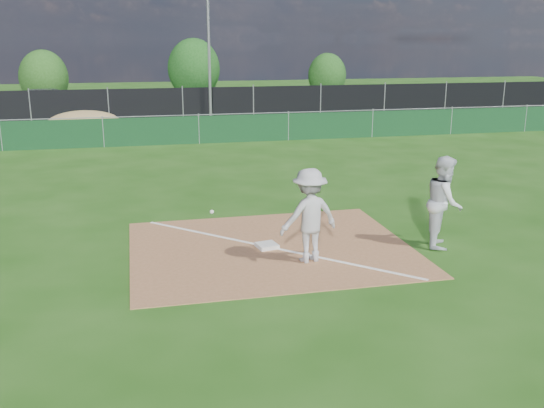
{
  "coord_description": "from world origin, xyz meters",
  "views": [
    {
      "loc": [
        -2.77,
        -11.14,
        4.41
      ],
      "look_at": [
        0.03,
        1.0,
        1.0
      ],
      "focal_mm": 40.0,
      "sensor_mm": 36.0,
      "label": 1
    }
  ],
  "objects_px": {
    "play_at_first": "(309,216)",
    "tree_mid": "(194,69)",
    "tree_right": "(327,75)",
    "runner": "(444,202)",
    "first_base": "(267,246)",
    "car_left": "(50,100)",
    "car_right": "(280,98)",
    "light_pole": "(209,47)",
    "tree_left": "(44,78)",
    "car_mid": "(139,101)"
  },
  "relations": [
    {
      "from": "tree_right",
      "to": "car_left",
      "type": "bearing_deg",
      "value": -163.56
    },
    {
      "from": "play_at_first",
      "to": "car_right",
      "type": "xyz_separation_m",
      "value": [
        6.14,
        27.83,
        -0.32
      ]
    },
    {
      "from": "tree_left",
      "to": "tree_right",
      "type": "height_order",
      "value": "tree_left"
    },
    {
      "from": "light_pole",
      "to": "car_left",
      "type": "relative_size",
      "value": 1.68
    },
    {
      "from": "car_left",
      "to": "tree_left",
      "type": "height_order",
      "value": "tree_left"
    },
    {
      "from": "car_right",
      "to": "tree_mid",
      "type": "distance_m",
      "value": 8.07
    },
    {
      "from": "tree_right",
      "to": "light_pole",
      "type": "bearing_deg",
      "value": -133.7
    },
    {
      "from": "car_right",
      "to": "first_base",
      "type": "bearing_deg",
      "value": 172.27
    },
    {
      "from": "light_pole",
      "to": "tree_mid",
      "type": "distance_m",
      "value": 11.48
    },
    {
      "from": "light_pole",
      "to": "first_base",
      "type": "relative_size",
      "value": 19.08
    },
    {
      "from": "light_pole",
      "to": "car_right",
      "type": "relative_size",
      "value": 1.78
    },
    {
      "from": "car_left",
      "to": "tree_right",
      "type": "bearing_deg",
      "value": -63.48
    },
    {
      "from": "tree_left",
      "to": "play_at_first",
      "type": "bearing_deg",
      "value": -74.42
    },
    {
      "from": "light_pole",
      "to": "runner",
      "type": "distance_m",
      "value": 22.67
    },
    {
      "from": "first_base",
      "to": "car_left",
      "type": "height_order",
      "value": "car_left"
    },
    {
      "from": "car_mid",
      "to": "tree_left",
      "type": "height_order",
      "value": "tree_left"
    },
    {
      "from": "play_at_first",
      "to": "tree_mid",
      "type": "distance_m",
      "value": 34.05
    },
    {
      "from": "car_mid",
      "to": "tree_left",
      "type": "relative_size",
      "value": 1.18
    },
    {
      "from": "car_mid",
      "to": "light_pole",
      "type": "bearing_deg",
      "value": -157.26
    },
    {
      "from": "tree_left",
      "to": "tree_right",
      "type": "distance_m",
      "value": 20.17
    },
    {
      "from": "car_mid",
      "to": "tree_left",
      "type": "distance_m",
      "value": 8.14
    },
    {
      "from": "first_base",
      "to": "tree_mid",
      "type": "distance_m",
      "value": 33.17
    },
    {
      "from": "play_at_first",
      "to": "car_mid",
      "type": "height_order",
      "value": "play_at_first"
    },
    {
      "from": "car_mid",
      "to": "car_right",
      "type": "xyz_separation_m",
      "value": [
        9.03,
        1.14,
        -0.08
      ]
    },
    {
      "from": "tree_left",
      "to": "light_pole",
      "type": "bearing_deg",
      "value": -43.57
    },
    {
      "from": "car_right",
      "to": "tree_right",
      "type": "relative_size",
      "value": 1.33
    },
    {
      "from": "runner",
      "to": "tree_left",
      "type": "bearing_deg",
      "value": 46.72
    },
    {
      "from": "runner",
      "to": "tree_right",
      "type": "distance_m",
      "value": 34.09
    },
    {
      "from": "car_right",
      "to": "tree_right",
      "type": "xyz_separation_m",
      "value": [
        5.05,
        5.57,
        1.08
      ]
    },
    {
      "from": "play_at_first",
      "to": "tree_mid",
      "type": "height_order",
      "value": "tree_mid"
    },
    {
      "from": "tree_mid",
      "to": "car_right",
      "type": "bearing_deg",
      "value": -51.42
    },
    {
      "from": "runner",
      "to": "tree_mid",
      "type": "relative_size",
      "value": 0.45
    },
    {
      "from": "car_right",
      "to": "tree_right",
      "type": "distance_m",
      "value": 7.59
    },
    {
      "from": "first_base",
      "to": "tree_right",
      "type": "height_order",
      "value": "tree_right"
    },
    {
      "from": "car_right",
      "to": "runner",
      "type": "bearing_deg",
      "value": -179.78
    },
    {
      "from": "tree_right",
      "to": "tree_mid",
      "type": "bearing_deg",
      "value": 176.51
    },
    {
      "from": "play_at_first",
      "to": "tree_mid",
      "type": "bearing_deg",
      "value": 87.95
    },
    {
      "from": "tree_right",
      "to": "runner",
      "type": "bearing_deg",
      "value": -103.7
    },
    {
      "from": "play_at_first",
      "to": "car_left",
      "type": "height_order",
      "value": "play_at_first"
    },
    {
      "from": "first_base",
      "to": "tree_mid",
      "type": "height_order",
      "value": "tree_mid"
    },
    {
      "from": "tree_left",
      "to": "runner",
      "type": "bearing_deg",
      "value": -69.21
    },
    {
      "from": "tree_right",
      "to": "first_base",
      "type": "bearing_deg",
      "value": -110.07
    },
    {
      "from": "play_at_first",
      "to": "car_left",
      "type": "relative_size",
      "value": 0.56
    },
    {
      "from": "first_base",
      "to": "play_at_first",
      "type": "bearing_deg",
      "value": -55.7
    },
    {
      "from": "first_base",
      "to": "car_left",
      "type": "xyz_separation_m",
      "value": [
        -7.46,
        26.73,
        0.76
      ]
    },
    {
      "from": "tree_left",
      "to": "tree_mid",
      "type": "relative_size",
      "value": 0.84
    },
    {
      "from": "light_pole",
      "to": "tree_mid",
      "type": "height_order",
      "value": "light_pole"
    },
    {
      "from": "runner",
      "to": "car_mid",
      "type": "relative_size",
      "value": 0.45
    },
    {
      "from": "play_at_first",
      "to": "tree_right",
      "type": "distance_m",
      "value": 35.23
    },
    {
      "from": "runner",
      "to": "tree_left",
      "type": "relative_size",
      "value": 0.54
    }
  ]
}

